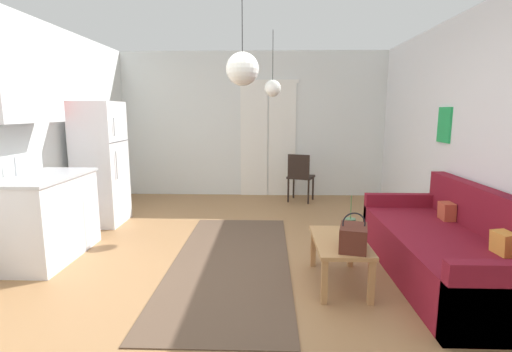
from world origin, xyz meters
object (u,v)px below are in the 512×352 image
at_px(accent_chair, 300,175).
at_px(pendant_lamp_near, 242,69).
at_px(bamboo_vase, 350,227).
at_px(couch, 451,251).
at_px(refrigerator, 101,164).
at_px(handbag, 353,237).
at_px(coffee_table, 340,246).
at_px(pendant_lamp_far, 273,88).

xyz_separation_m(accent_chair, pendant_lamp_near, (-0.79, -3.06, 1.46)).
height_order(bamboo_vase, accent_chair, accent_chair).
xyz_separation_m(couch, pendant_lamp_near, (-1.96, -0.01, 1.67)).
relative_size(accent_chair, pendant_lamp_near, 0.99).
height_order(couch, bamboo_vase, couch).
bearing_deg(refrigerator, bamboo_vase, -28.78).
height_order(handbag, pendant_lamp_near, pendant_lamp_near).
height_order(handbag, accent_chair, accent_chair).
bearing_deg(coffee_table, pendant_lamp_far, 106.91).
relative_size(coffee_table, handbag, 2.45).
height_order(bamboo_vase, pendant_lamp_far, pendant_lamp_far).
distance_m(coffee_table, pendant_lamp_near, 1.82).
bearing_deg(refrigerator, pendant_lamp_far, 4.07).
distance_m(bamboo_vase, pendant_lamp_near, 1.75).
bearing_deg(coffee_table, bamboo_vase, 44.20).
bearing_deg(handbag, refrigerator, 146.13).
distance_m(handbag, refrigerator, 3.70).
distance_m(pendant_lamp_near, pendant_lamp_far, 1.89).
height_order(accent_chair, pendant_lamp_near, pendant_lamp_near).
bearing_deg(accent_chair, coffee_table, 111.39).
height_order(couch, accent_chair, couch).
distance_m(bamboo_vase, handbag, 0.35).
bearing_deg(pendant_lamp_far, coffee_table, -73.09).
bearing_deg(bamboo_vase, pendant_lamp_near, 179.35).
bearing_deg(couch, pendant_lamp_near, -179.70).
height_order(refrigerator, pendant_lamp_near, pendant_lamp_near).
xyz_separation_m(couch, pendant_lamp_far, (-1.68, 1.85, 1.61)).
height_order(coffee_table, bamboo_vase, bamboo_vase).
height_order(bamboo_vase, refrigerator, refrigerator).
xyz_separation_m(bamboo_vase, pendant_lamp_near, (-1.00, 0.01, 1.44)).
bearing_deg(accent_chair, pendant_lamp_far, 86.82).
distance_m(accent_chair, pendant_lamp_near, 3.48).
bearing_deg(pendant_lamp_far, bamboo_vase, -69.15).
relative_size(bamboo_vase, accent_chair, 0.46).
bearing_deg(bamboo_vase, refrigerator, 151.22).
height_order(coffee_table, handbag, handbag).
distance_m(couch, refrigerator, 4.44).
bearing_deg(pendant_lamp_near, accent_chair, 75.56).
height_order(refrigerator, accent_chair, refrigerator).
bearing_deg(handbag, pendant_lamp_far, 106.70).
xyz_separation_m(pendant_lamp_near, pendant_lamp_far, (0.29, 1.87, -0.05)).
relative_size(coffee_table, bamboo_vase, 2.20).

